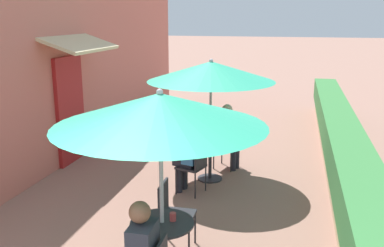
# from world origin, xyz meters

# --- Properties ---
(cafe_facade_wall) EXTENTS (0.98, 12.48, 4.20)m
(cafe_facade_wall) POSITION_xyz_m (-2.54, 6.11, 2.09)
(cafe_facade_wall) COLOR #C66B5B
(cafe_facade_wall) RESTS_ON ground_plane
(planter_hedge) EXTENTS (0.60, 11.48, 1.01)m
(planter_hedge) POSITION_xyz_m (2.75, 6.14, 0.54)
(planter_hedge) COLOR tan
(planter_hedge) RESTS_ON ground_plane
(patio_table_near) EXTENTS (0.69, 0.69, 0.71)m
(patio_table_near) POSITION_xyz_m (0.59, 2.18, 0.49)
(patio_table_near) COLOR #28282D
(patio_table_near) RESTS_ON ground_plane
(patio_umbrella_near) EXTENTS (2.18, 2.18, 2.15)m
(patio_umbrella_near) POSITION_xyz_m (0.59, 2.18, 1.94)
(patio_umbrella_near) COLOR #B7B7BC
(patio_umbrella_near) RESTS_ON ground_plane
(cafe_chair_near_right) EXTENTS (0.41, 0.41, 0.87)m
(cafe_chair_near_right) POSITION_xyz_m (0.49, 2.86, 0.52)
(cafe_chair_near_right) COLOR #232328
(cafe_chair_near_right) RESTS_ON ground_plane
(coffee_cup_near) EXTENTS (0.07, 0.07, 0.09)m
(coffee_cup_near) POSITION_xyz_m (0.69, 2.24, 0.75)
(coffee_cup_near) COLOR #B73D3D
(coffee_cup_near) RESTS_ON patio_table_near
(patio_table_mid) EXTENTS (0.69, 0.69, 0.71)m
(patio_table_mid) POSITION_xyz_m (0.49, 5.28, 0.49)
(patio_table_mid) COLOR #28282D
(patio_table_mid) RESTS_ON ground_plane
(patio_umbrella_mid) EXTENTS (2.18, 2.18, 2.15)m
(patio_umbrella_mid) POSITION_xyz_m (0.49, 5.28, 1.94)
(patio_umbrella_mid) COLOR #B7B7BC
(patio_umbrella_mid) RESTS_ON ground_plane
(cafe_chair_mid_left) EXTENTS (0.49, 0.49, 0.87)m
(cafe_chair_mid_left) POSITION_xyz_m (0.38, 4.60, 0.52)
(cafe_chair_mid_left) COLOR #232328
(cafe_chair_mid_left) RESTS_ON ground_plane
(seated_patron_mid_left) EXTENTS (0.47, 0.42, 1.25)m
(seated_patron_mid_left) POSITION_xyz_m (0.27, 4.63, 0.69)
(seated_patron_mid_left) COLOR #23232D
(seated_patron_mid_left) RESTS_ON ground_plane
(cafe_chair_mid_right) EXTENTS (0.49, 0.49, 0.87)m
(cafe_chair_mid_right) POSITION_xyz_m (0.60, 5.96, 0.52)
(cafe_chair_mid_right) COLOR #232328
(cafe_chair_mid_right) RESTS_ON ground_plane
(seated_patron_mid_right) EXTENTS (0.47, 0.42, 1.25)m
(seated_patron_mid_right) POSITION_xyz_m (0.71, 5.93, 0.69)
(seated_patron_mid_right) COLOR #23232D
(seated_patron_mid_right) RESTS_ON ground_plane
(coffee_cup_mid) EXTENTS (0.07, 0.07, 0.09)m
(coffee_cup_mid) POSITION_xyz_m (0.45, 5.41, 0.75)
(coffee_cup_mid) COLOR teal
(coffee_cup_mid) RESTS_ON patio_table_mid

